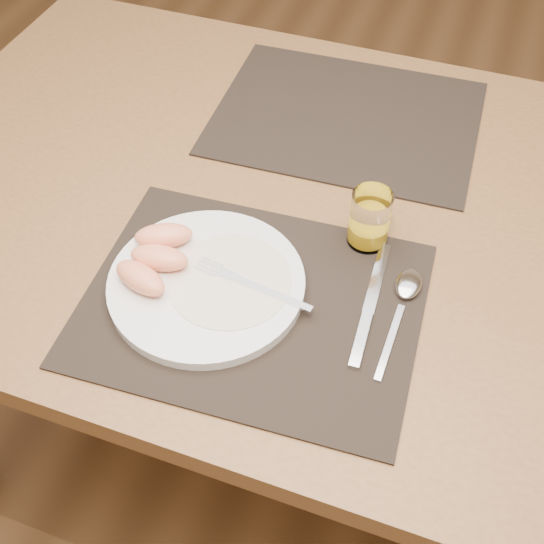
% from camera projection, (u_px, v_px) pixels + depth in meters
% --- Properties ---
extents(ground, '(5.00, 5.00, 0.00)m').
position_uv_depth(ground, '(297.00, 430.00, 1.63)').
color(ground, brown).
rests_on(ground, ground).
extents(table, '(1.40, 0.90, 0.75)m').
position_uv_depth(table, '(309.00, 238.00, 1.12)').
color(table, brown).
rests_on(table, ground).
extents(placemat_near, '(0.47, 0.37, 0.00)m').
position_uv_depth(placemat_near, '(252.00, 304.00, 0.92)').
color(placemat_near, black).
rests_on(placemat_near, table).
extents(placemat_far, '(0.46, 0.37, 0.00)m').
position_uv_depth(placemat_far, '(346.00, 118.00, 1.19)').
color(placemat_far, black).
rests_on(placemat_far, table).
extents(plate, '(0.27, 0.27, 0.02)m').
position_uv_depth(plate, '(207.00, 284.00, 0.93)').
color(plate, white).
rests_on(plate, placemat_near).
extents(plate_dressing, '(0.17, 0.17, 0.00)m').
position_uv_depth(plate_dressing, '(229.00, 280.00, 0.92)').
color(plate_dressing, white).
rests_on(plate_dressing, plate).
extents(fork, '(0.18, 0.04, 0.00)m').
position_uv_depth(fork, '(243.00, 281.00, 0.92)').
color(fork, silver).
rests_on(fork, plate).
extents(knife, '(0.03, 0.22, 0.01)m').
position_uv_depth(knife, '(368.00, 313.00, 0.91)').
color(knife, silver).
rests_on(knife, placemat_near).
extents(spoon, '(0.04, 0.19, 0.01)m').
position_uv_depth(spoon, '(406.00, 292.00, 0.93)').
color(spoon, silver).
rests_on(spoon, placemat_near).
extents(juice_glass, '(0.06, 0.06, 0.09)m').
position_uv_depth(juice_glass, '(369.00, 221.00, 0.97)').
color(juice_glass, white).
rests_on(juice_glass, placemat_near).
extents(grapefruit_wedges, '(0.10, 0.15, 0.03)m').
position_uv_depth(grapefruit_wedges, '(155.00, 257.00, 0.93)').
color(grapefruit_wedges, '#FF9568').
rests_on(grapefruit_wedges, plate).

